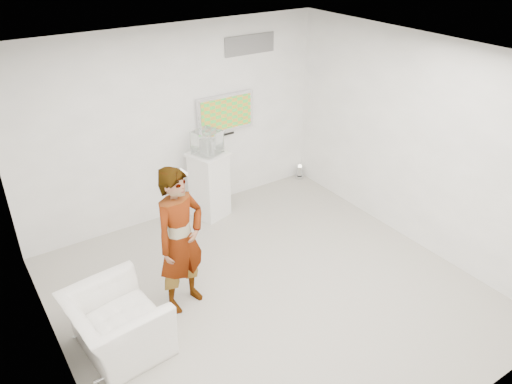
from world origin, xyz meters
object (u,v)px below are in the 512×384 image
Objects in this scene: armchair at (117,324)px; floor_uplight at (300,172)px; pedestal at (209,185)px; tv at (225,113)px; person at (181,240)px.

floor_uplight is at bearing -68.17° from armchair.
tv is at bearing 32.52° from pedestal.
person is 2.18m from pedestal.
armchair is 4.07× the size of floor_uplight.
pedestal is at bearing 35.63° from person.
person is at bearing -149.83° from floor_uplight.
pedestal is (-0.52, -0.33, -1.00)m from tv.
armchair is 0.98× the size of pedestal.
person reaches higher than pedestal.
armchair is (-2.78, -2.31, -1.20)m from tv.
person reaches higher than armchair.
floor_uplight is at bearing 13.31° from person.
floor_uplight is at bearing 6.65° from pedestal.
pedestal is at bearing -173.35° from floor_uplight.
tv is 3.81m from armchair.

